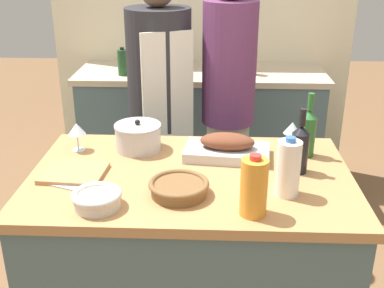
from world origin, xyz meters
name	(u,v)px	position (x,y,z in m)	size (l,w,h in m)	color
kitchen_island	(191,265)	(0.00, 0.00, 0.45)	(1.31, 0.82, 0.90)	#4C666B
back_counter	(200,132)	(0.00, 1.58, 0.47)	(1.75, 0.60, 0.93)	#4C666B
back_wall	(203,14)	(0.00, 1.93, 1.27)	(2.25, 0.10, 2.55)	beige
roasting_pan	(227,148)	(0.15, 0.17, 0.95)	(0.38, 0.24, 0.11)	#BCBCC1
wicker_basket	(179,187)	(-0.04, -0.18, 0.94)	(0.23, 0.23, 0.06)	brown
cutting_board	(74,173)	(-0.47, -0.03, 0.91)	(0.26, 0.22, 0.02)	#AD7F51
stock_pot	(138,137)	(-0.25, 0.24, 0.96)	(0.21, 0.21, 0.14)	#B7B7BC
mixing_bowl	(97,199)	(-0.32, -0.28, 0.94)	(0.18, 0.18, 0.06)	beige
juice_jug	(254,187)	(0.23, -0.30, 1.01)	(0.09, 0.09, 0.22)	orange
milk_jug	(288,168)	(0.37, -0.16, 1.01)	(0.09, 0.09, 0.23)	white
wine_bottle_green	(300,148)	(0.44, 0.04, 1.01)	(0.07, 0.07, 0.27)	black
wine_bottle_dark	(308,132)	(0.50, 0.21, 1.02)	(0.07, 0.07, 0.29)	#28662D
wine_glass_left	(292,129)	(0.44, 0.27, 1.00)	(0.08, 0.08, 0.13)	silver
wine_glass_right	(77,130)	(-0.52, 0.22, 1.00)	(0.08, 0.08, 0.13)	silver
knife_chef	(77,189)	(-0.43, -0.16, 0.91)	(0.29, 0.13, 0.01)	#B7B7BC
stand_mixer	(160,56)	(-0.28, 1.48, 1.06)	(0.18, 0.14, 0.31)	#333842
condiment_bottle_tall	(252,62)	(0.35, 1.50, 1.02)	(0.07, 0.07, 0.19)	maroon
condiment_bottle_short	(123,62)	(-0.53, 1.44, 1.02)	(0.07, 0.07, 0.19)	#234C28
condiment_bottle_extra	(187,54)	(-0.11, 1.68, 1.03)	(0.06, 0.06, 0.21)	#332D28
person_cook_aproned	(160,105)	(-0.22, 0.88, 0.91)	(0.38, 0.40, 1.65)	beige
person_cook_guest	(228,99)	(0.17, 0.88, 0.95)	(0.30, 0.30, 1.69)	beige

